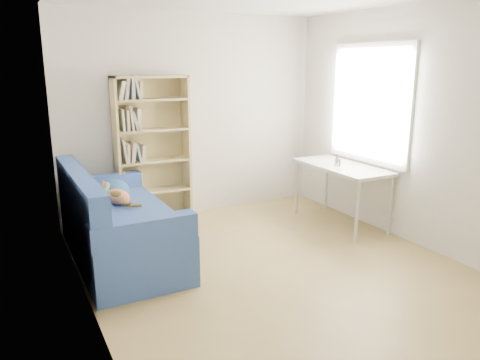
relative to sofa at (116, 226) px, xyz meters
name	(u,v)px	position (x,y,z in m)	size (l,w,h in m)	color
ground	(271,265)	(1.32, -0.87, -0.36)	(4.00, 4.00, 0.00)	olive
room_shell	(280,100)	(1.42, -0.84, 1.28)	(3.54, 4.04, 2.62)	silver
sofa	(116,226)	(0.00, 0.00, 0.00)	(0.95, 1.95, 0.96)	navy
bookshelf	(153,157)	(0.71, 0.97, 0.49)	(0.91, 0.28, 1.83)	tan
desk	(341,171)	(2.75, -0.16, 0.33)	(0.60, 1.30, 0.75)	silver
pen_cup	(338,161)	(2.69, -0.16, 0.45)	(0.08, 0.08, 0.15)	white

